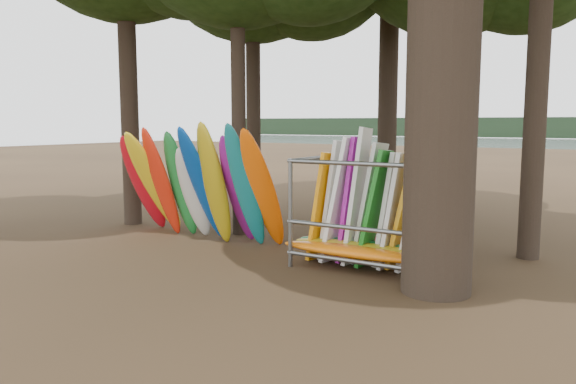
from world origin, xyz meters
The scene contains 4 objects.
ground centered at (0.00, 0.00, 0.00)m, with size 120.00×120.00×0.00m, color #47331E.
lake centered at (0.00, 60.00, 0.00)m, with size 160.00×160.00×0.00m, color gray.
kayak_row centered at (-1.90, 1.40, 1.39)m, with size 4.89×2.10×3.12m.
storage_rack centered at (2.77, 1.22, 1.05)m, with size 3.19×1.57×2.89m.
Camera 1 is at (7.44, -9.19, 2.96)m, focal length 35.00 mm.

